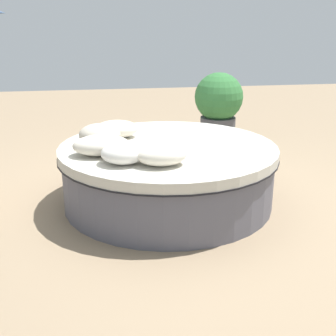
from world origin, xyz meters
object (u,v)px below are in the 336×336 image
object	(u,v)px
throw_pillow_2	(101,145)
throw_pillow_3	(124,153)
throw_pillow_0	(116,129)
throw_pillow_4	(161,155)
planter	(218,106)
round_bed	(168,173)
throw_pillow_1	(100,135)

from	to	relation	value
throw_pillow_2	throw_pillow_3	xyz separation A→B (m)	(0.19, -0.28, -0.00)
throw_pillow_0	throw_pillow_2	bearing A→B (deg)	-105.42
throw_pillow_4	planter	xyz separation A→B (m)	(1.24, 2.60, -0.09)
round_bed	throw_pillow_2	world-z (taller)	throw_pillow_2
throw_pillow_4	throw_pillow_1	bearing A→B (deg)	125.75
throw_pillow_0	planter	world-z (taller)	planter
throw_pillow_0	throw_pillow_1	distance (m)	0.33
throw_pillow_2	throw_pillow_4	bearing A→B (deg)	-36.71
throw_pillow_0	throw_pillow_3	world-z (taller)	same
throw_pillow_1	throw_pillow_2	world-z (taller)	throw_pillow_1
throw_pillow_0	throw_pillow_4	distance (m)	1.05
round_bed	planter	distance (m)	2.29
round_bed	throw_pillow_2	size ratio (longest dim) A/B	4.17
throw_pillow_3	throw_pillow_4	distance (m)	0.33
throw_pillow_2	throw_pillow_3	bearing A→B (deg)	-56.18
throw_pillow_1	throw_pillow_2	xyz separation A→B (m)	(0.01, -0.34, -0.02)
planter	throw_pillow_3	bearing A→B (deg)	-121.78
throw_pillow_2	throw_pillow_4	xyz separation A→B (m)	(0.51, -0.38, -0.00)
throw_pillow_1	throw_pillow_2	bearing A→B (deg)	-88.47
round_bed	throw_pillow_0	distance (m)	0.74
throw_pillow_1	throw_pillow_3	world-z (taller)	throw_pillow_1
throw_pillow_3	throw_pillow_1	bearing A→B (deg)	107.75
round_bed	planter	size ratio (longest dim) A/B	2.02
throw_pillow_0	throw_pillow_2	world-z (taller)	throw_pillow_2
throw_pillow_3	planter	world-z (taller)	planter
throw_pillow_2	round_bed	bearing A→B (deg)	18.82
round_bed	throw_pillow_0	bearing A→B (deg)	142.06
throw_pillow_1	throw_pillow_4	xyz separation A→B (m)	(0.52, -0.72, -0.02)
throw_pillow_1	planter	size ratio (longest dim) A/B	0.38
throw_pillow_0	throw_pillow_3	size ratio (longest dim) A/B	1.16
throw_pillow_2	planter	bearing A→B (deg)	51.90
throw_pillow_3	planter	distance (m)	2.95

